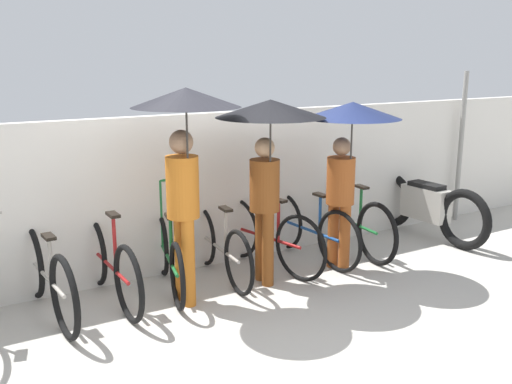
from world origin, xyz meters
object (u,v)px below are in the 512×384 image
at_px(parked_bicycle_6, 309,229).
at_px(motorcycle, 425,206).
at_px(parked_bicycle_7, 351,221).
at_px(pedestrian_leading, 185,137).
at_px(pedestrian_center, 269,136).
at_px(pedestrian_trailing, 349,137).
at_px(parked_bicycle_3, 169,258).
at_px(parked_bicycle_4, 220,247).
at_px(parked_bicycle_5, 266,236).
at_px(parked_bicycle_1, 47,276).
at_px(parked_bicycle_2, 110,265).

distance_m(parked_bicycle_6, motorcycle, 1.89).
bearing_deg(parked_bicycle_7, parked_bicycle_6, 90.64).
xyz_separation_m(pedestrian_leading, pedestrian_center, (0.94, 0.04, -0.06)).
relative_size(pedestrian_center, pedestrian_trailing, 1.03).
distance_m(parked_bicycle_7, pedestrian_center, 1.98).
height_order(parked_bicycle_3, parked_bicycle_6, parked_bicycle_3).
relative_size(parked_bicycle_4, parked_bicycle_5, 0.96).
bearing_deg(pedestrian_center, pedestrian_leading, 9.11).
relative_size(parked_bicycle_7, motorcycle, 0.87).
bearing_deg(pedestrian_center, parked_bicycle_5, -112.73).
bearing_deg(parked_bicycle_1, motorcycle, -94.72).
xyz_separation_m(parked_bicycle_4, motorcycle, (3.11, -0.08, 0.07)).
relative_size(parked_bicycle_2, pedestrian_center, 0.90).
bearing_deg(parked_bicycle_6, motorcycle, -96.54).
height_order(parked_bicycle_6, parked_bicycle_7, parked_bicycle_7).
bearing_deg(parked_bicycle_7, pedestrian_leading, 105.26).
relative_size(parked_bicycle_5, pedestrian_leading, 0.83).
height_order(parked_bicycle_4, parked_bicycle_5, parked_bicycle_4).
height_order(parked_bicycle_1, parked_bicycle_5, same).
bearing_deg(parked_bicycle_4, motorcycle, -87.22).
height_order(pedestrian_leading, motorcycle, pedestrian_leading).
relative_size(parked_bicycle_7, pedestrian_center, 0.90).
height_order(parked_bicycle_3, pedestrian_trailing, pedestrian_trailing).
height_order(parked_bicycle_7, motorcycle, parked_bicycle_7).
bearing_deg(parked_bicycle_3, parked_bicycle_6, -76.02).
bearing_deg(parked_bicycle_6, parked_bicycle_4, 85.90).
relative_size(parked_bicycle_3, parked_bicycle_5, 0.91).
distance_m(parked_bicycle_7, pedestrian_trailing, 1.37).
xyz_separation_m(parked_bicycle_5, parked_bicycle_7, (1.23, -0.04, 0.00)).
relative_size(parked_bicycle_3, pedestrian_leading, 0.75).
relative_size(parked_bicycle_3, pedestrian_center, 0.81).
distance_m(parked_bicycle_3, parked_bicycle_6, 1.84).
distance_m(pedestrian_leading, motorcycle, 3.94).
bearing_deg(parked_bicycle_7, parked_bicycle_5, 92.76).
bearing_deg(pedestrian_trailing, parked_bicycle_7, -143.15).
relative_size(parked_bicycle_4, parked_bicycle_6, 0.96).
distance_m(parked_bicycle_4, parked_bicycle_7, 1.84).
distance_m(parked_bicycle_3, motorcycle, 3.73).
distance_m(pedestrian_leading, pedestrian_center, 0.95).
xyz_separation_m(parked_bicycle_6, motorcycle, (1.89, -0.08, 0.05)).
xyz_separation_m(parked_bicycle_6, pedestrian_trailing, (0.10, -0.55, 1.18)).
xyz_separation_m(parked_bicycle_4, parked_bicycle_7, (1.84, -0.04, 0.03)).
bearing_deg(parked_bicycle_6, pedestrian_leading, 101.12).
height_order(parked_bicycle_6, pedestrian_trailing, pedestrian_trailing).
relative_size(parked_bicycle_4, motorcycle, 0.82).
bearing_deg(pedestrian_trailing, parked_bicycle_5, -44.75).
relative_size(parked_bicycle_4, pedestrian_leading, 0.79).
xyz_separation_m(parked_bicycle_2, motorcycle, (4.34, -0.08, 0.04)).
xyz_separation_m(pedestrian_trailing, motorcycle, (1.78, 0.47, -1.13)).
xyz_separation_m(parked_bicycle_3, parked_bicycle_5, (1.22, 0.03, 0.03)).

